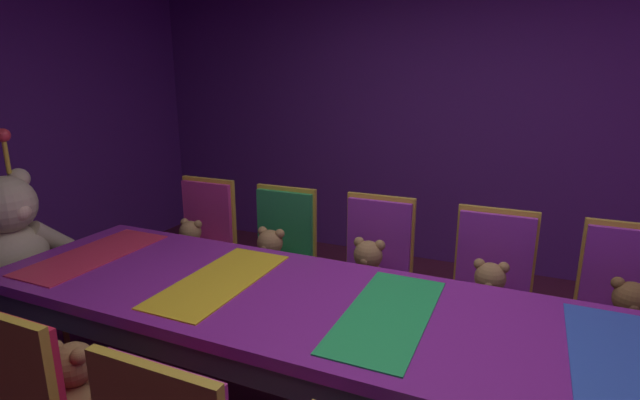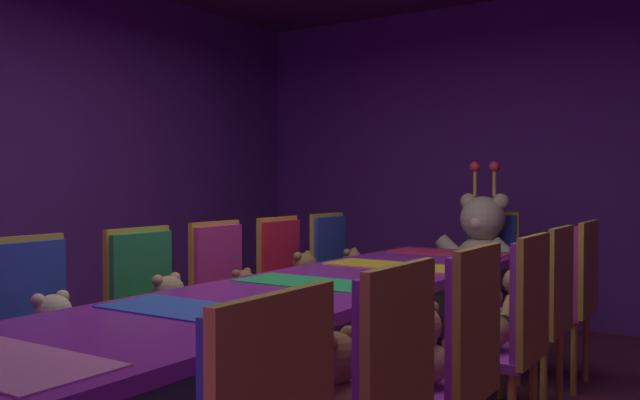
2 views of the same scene
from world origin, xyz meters
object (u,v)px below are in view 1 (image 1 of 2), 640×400
(teddy_right_2, at_px, (488,295))
(teddy_right_5, at_px, (191,245))
(teddy_right_3, at_px, (367,272))
(chair_right_1, at_px, (624,305))
(chair_right_5, at_px, (204,236))
(teddy_left_4, at_px, (78,387))
(banquet_table, at_px, (387,333))
(chair_right_2, at_px, (491,283))
(chair_right_4, at_px, (281,249))
(teddy_right_4, at_px, (270,258))
(teddy_right_1, at_px, (629,319))
(chair_right_3, at_px, (375,263))
(king_teddy_bear, at_px, (12,237))

(teddy_right_2, height_order, teddy_right_5, teddy_right_2)
(teddy_right_3, bearing_deg, chair_right_1, 95.57)
(chair_right_5, relative_size, teddy_right_5, 3.20)
(teddy_left_4, distance_m, chair_right_1, 2.40)
(banquet_table, height_order, chair_right_2, chair_right_2)
(teddy_left_4, height_order, chair_right_4, chair_right_4)
(teddy_left_4, distance_m, teddy_right_3, 1.51)
(chair_right_2, bearing_deg, teddy_right_5, -85.55)
(teddy_left_4, distance_m, teddy_right_4, 1.35)
(teddy_right_4, relative_size, chair_right_5, 0.34)
(teddy_right_2, relative_size, teddy_right_5, 1.06)
(banquet_table, distance_m, chair_right_4, 1.23)
(teddy_right_1, relative_size, teddy_right_4, 1.01)
(teddy_right_2, bearing_deg, chair_right_3, -104.13)
(teddy_right_2, bearing_deg, chair_right_5, -94.45)
(banquet_table, xyz_separation_m, teddy_right_3, (0.69, 0.31, -0.06))
(teddy_right_1, bearing_deg, teddy_right_4, -89.89)
(chair_right_4, relative_size, chair_right_5, 1.00)
(banquet_table, bearing_deg, teddy_right_2, -26.19)
(chair_right_1, xyz_separation_m, teddy_right_5, (-0.14, 2.46, -0.01))
(king_teddy_bear, bearing_deg, teddy_right_3, 19.58)
(banquet_table, height_order, teddy_right_4, teddy_right_4)
(chair_right_4, xyz_separation_m, teddy_right_4, (-0.15, -0.00, -0.00))
(teddy_left_4, relative_size, teddy_right_1, 0.98)
(chair_right_5, bearing_deg, chair_right_4, 88.97)
(teddy_left_4, xyz_separation_m, chair_right_5, (1.51, 0.60, 0.00))
(chair_right_3, xyz_separation_m, teddy_right_4, (-0.17, 0.61, -0.00))
(teddy_left_4, distance_m, chair_right_3, 1.65)
(chair_right_1, distance_m, chair_right_5, 2.46)
(chair_right_2, height_order, chair_right_3, same)
(teddy_left_4, height_order, teddy_right_1, teddy_right_1)
(banquet_table, relative_size, chair_right_1, 3.83)
(banquet_table, xyz_separation_m, teddy_right_2, (0.68, -0.33, -0.07))
(banquet_table, xyz_separation_m, chair_right_4, (0.81, 0.92, -0.06))
(teddy_right_4, distance_m, teddy_right_5, 0.61)
(teddy_left_4, xyz_separation_m, teddy_right_4, (1.35, -0.01, 0.00))
(teddy_right_2, xyz_separation_m, chair_right_3, (0.16, 0.65, 0.01))
(teddy_right_2, distance_m, king_teddy_bear, 2.69)
(teddy_right_1, distance_m, teddy_right_5, 2.46)
(chair_right_1, relative_size, teddy_right_1, 2.91)
(chair_right_5, bearing_deg, teddy_right_2, 85.55)
(teddy_right_1, relative_size, teddy_right_2, 1.04)
(teddy_left_4, bearing_deg, chair_right_5, 21.59)
(chair_right_2, bearing_deg, chair_right_4, -89.47)
(teddy_right_4, relative_size, king_teddy_bear, 0.37)
(teddy_right_3, height_order, king_teddy_bear, king_teddy_bear)
(chair_right_1, height_order, teddy_right_4, chair_right_1)
(teddy_right_4, distance_m, chair_right_5, 0.63)
(chair_right_5, bearing_deg, teddy_left_4, 21.59)
(chair_right_1, xyz_separation_m, chair_right_5, (0.01, 2.46, 0.00))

